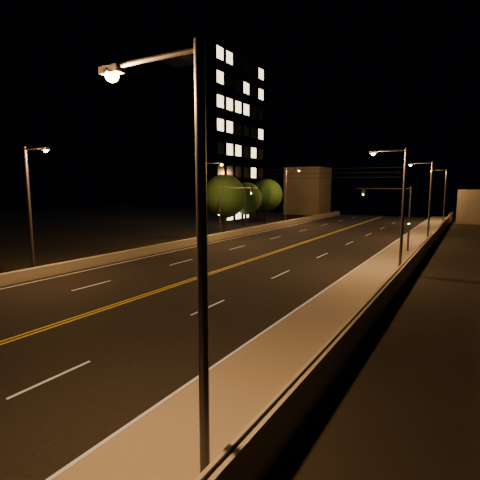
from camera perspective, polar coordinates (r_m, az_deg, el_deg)
The scene contains 23 objects.
road at distance 31.36m, azimuth -1.30°, elevation -3.83°, with size 18.00×120.00×0.02m, color black.
sidewalk at distance 27.37m, azimuth 18.41°, elevation -5.66°, with size 3.60×120.00×0.30m, color gray.
curb at distance 27.81m, azimuth 14.62°, elevation -5.46°, with size 0.14×120.00×0.15m, color gray.
parapet_wall at distance 26.95m, azimuth 21.91°, elevation -4.62°, with size 0.30×120.00×1.00m, color #A8A38C.
jersey_barrier at distance 37.08m, azimuth -13.86°, elevation -1.66°, with size 0.45×120.00×0.75m, color #A8A38C.
distant_building_right at distance 79.99m, azimuth 30.73°, elevation 4.19°, with size 6.00×10.00×5.57m, color gray.
distant_building_left at distance 90.15m, azimuth 9.60°, elevation 6.91°, with size 8.00×8.00×10.12m, color gray.
parapet_rail at distance 26.84m, azimuth 21.97°, elevation -3.51°, with size 0.06×0.06×120.00m, color black.
lane_markings at distance 31.29m, azimuth -1.37°, elevation -3.83°, with size 17.32×116.00×0.00m.
streetlight_0 at distance 7.71m, azimuth -7.13°, elevation -1.22°, with size 2.55×0.28×8.88m.
streetlight_1 at distance 30.38m, azimuth 21.69°, elevation 5.01°, with size 2.55×0.28×8.88m.
streetlight_2 at distance 49.02m, azimuth 25.12°, elevation 5.69°, with size 2.55×0.28×8.88m.
streetlight_3 at distance 72.80m, azimuth 26.93°, elevation 6.04°, with size 2.55×0.28×8.88m.
streetlight_4 at distance 30.82m, azimuth -27.52°, elevation 4.71°, with size 2.55×0.28×8.88m.
streetlight_5 at distance 45.41m, azimuth -4.65°, elevation 6.29°, with size 2.55×0.28×8.88m.
streetlight_6 at distance 64.81m, azimuth 6.75°, elevation 6.71°, with size 2.55×0.28×8.88m.
traffic_signal_right at distance 40.07m, azimuth 21.59°, elevation 3.81°, with size 5.11×0.31×6.21m.
traffic_signal_left at distance 46.81m, azimuth -1.86°, elevation 4.86°, with size 5.11×0.31×6.21m.
overhead_wires at distance 39.12m, azimuth 6.10°, elevation 9.33°, with size 22.00×0.03×0.83m.
building_tower at distance 69.10m, azimuth -8.56°, elevation 13.28°, with size 24.00×15.00×27.16m.
tree_0 at distance 52.90m, azimuth -2.23°, elevation 6.21°, with size 5.68×5.68×7.70m.
tree_1 at distance 62.23m, azimuth 0.82°, elevation 5.92°, with size 5.01×5.01×6.79m.
tree_2 at distance 69.10m, azimuth 3.83°, elevation 6.41°, with size 5.45×5.45×7.39m.
Camera 1 is at (16.17, -6.11, 6.35)m, focal length 30.00 mm.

